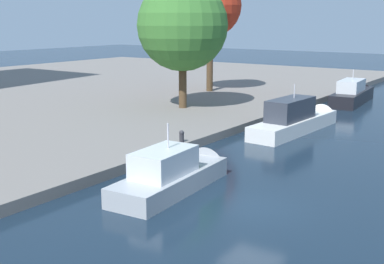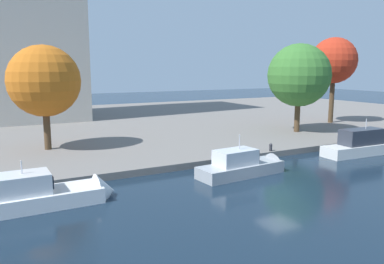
{
  "view_description": "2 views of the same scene",
  "coord_description": "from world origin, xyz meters",
  "px_view_note": "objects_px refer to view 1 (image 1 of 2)",
  "views": [
    {
      "loc": [
        -18.47,
        -9.69,
        7.97
      ],
      "look_at": [
        3.17,
        5.44,
        2.13
      ],
      "focal_mm": 47.21,
      "sensor_mm": 36.0,
      "label": 1
    },
    {
      "loc": [
        -17.82,
        -20.04,
        8.43
      ],
      "look_at": [
        -1.83,
        9.38,
        2.9
      ],
      "focal_mm": 36.32,
      "sensor_mm": 36.0,
      "label": 2
    }
  ],
  "objects_px": {
    "motor_yacht_2": "(177,176)",
    "mooring_bollard_1": "(347,83)",
    "motor_yacht_3": "(297,120)",
    "tree_3": "(182,24)",
    "tree_2": "(211,5)",
    "mooring_bollard_0": "(182,136)",
    "motor_yacht_4": "(353,96)"
  },
  "relations": [
    {
      "from": "motor_yacht_2",
      "to": "mooring_bollard_1",
      "type": "xyz_separation_m",
      "value": [
        38.41,
        4.27,
        0.45
      ]
    },
    {
      "from": "motor_yacht_3",
      "to": "tree_3",
      "type": "distance_m",
      "value": 13.06
    },
    {
      "from": "mooring_bollard_1",
      "to": "tree_3",
      "type": "relative_size",
      "value": 0.07
    },
    {
      "from": "mooring_bollard_1",
      "to": "tree_2",
      "type": "height_order",
      "value": "tree_2"
    },
    {
      "from": "mooring_bollard_0",
      "to": "tree_3",
      "type": "relative_size",
      "value": 0.07
    },
    {
      "from": "motor_yacht_2",
      "to": "mooring_bollard_0",
      "type": "relative_size",
      "value": 11.31
    },
    {
      "from": "motor_yacht_4",
      "to": "motor_yacht_2",
      "type": "bearing_deg",
      "value": 177.24
    },
    {
      "from": "mooring_bollard_0",
      "to": "mooring_bollard_1",
      "type": "relative_size",
      "value": 0.96
    },
    {
      "from": "mooring_bollard_1",
      "to": "mooring_bollard_0",
      "type": "bearing_deg",
      "value": -179.38
    },
    {
      "from": "motor_yacht_3",
      "to": "motor_yacht_4",
      "type": "height_order",
      "value": "motor_yacht_3"
    },
    {
      "from": "motor_yacht_3",
      "to": "mooring_bollard_1",
      "type": "height_order",
      "value": "motor_yacht_3"
    },
    {
      "from": "mooring_bollard_1",
      "to": "tree_2",
      "type": "bearing_deg",
      "value": 137.62
    },
    {
      "from": "motor_yacht_3",
      "to": "motor_yacht_4",
      "type": "distance_m",
      "value": 15.56
    },
    {
      "from": "motor_yacht_2",
      "to": "motor_yacht_4",
      "type": "bearing_deg",
      "value": -2.13
    },
    {
      "from": "mooring_bollard_1",
      "to": "tree_2",
      "type": "xyz_separation_m",
      "value": [
        -11.96,
        10.92,
        8.59
      ]
    },
    {
      "from": "tree_2",
      "to": "motor_yacht_2",
      "type": "bearing_deg",
      "value": -150.14
    },
    {
      "from": "motor_yacht_3",
      "to": "tree_3",
      "type": "bearing_deg",
      "value": 88.94
    },
    {
      "from": "motor_yacht_2",
      "to": "motor_yacht_4",
      "type": "distance_m",
      "value": 31.03
    },
    {
      "from": "mooring_bollard_0",
      "to": "tree_3",
      "type": "height_order",
      "value": "tree_3"
    },
    {
      "from": "motor_yacht_2",
      "to": "motor_yacht_4",
      "type": "height_order",
      "value": "motor_yacht_4"
    },
    {
      "from": "tree_2",
      "to": "tree_3",
      "type": "relative_size",
      "value": 1.12
    },
    {
      "from": "motor_yacht_3",
      "to": "mooring_bollard_1",
      "type": "xyz_separation_m",
      "value": [
        22.94,
        3.85,
        0.22
      ]
    },
    {
      "from": "motor_yacht_4",
      "to": "tree_2",
      "type": "bearing_deg",
      "value": 103.1
    },
    {
      "from": "motor_yacht_2",
      "to": "mooring_bollard_0",
      "type": "distance_m",
      "value": 7.0
    },
    {
      "from": "tree_2",
      "to": "motor_yacht_4",
      "type": "bearing_deg",
      "value": -71.91
    },
    {
      "from": "motor_yacht_4",
      "to": "tree_2",
      "type": "distance_m",
      "value": 17.2
    },
    {
      "from": "motor_yacht_3",
      "to": "mooring_bollard_0",
      "type": "xyz_separation_m",
      "value": [
        -9.69,
        3.5,
        0.2
      ]
    },
    {
      "from": "motor_yacht_4",
      "to": "mooring_bollard_0",
      "type": "relative_size",
      "value": 13.88
    },
    {
      "from": "mooring_bollard_1",
      "to": "motor_yacht_2",
      "type": "bearing_deg",
      "value": -173.66
    },
    {
      "from": "motor_yacht_3",
      "to": "mooring_bollard_1",
      "type": "bearing_deg",
      "value": 12.55
    },
    {
      "from": "motor_yacht_3",
      "to": "mooring_bollard_0",
      "type": "relative_size",
      "value": 14.89
    },
    {
      "from": "motor_yacht_2",
      "to": "mooring_bollard_1",
      "type": "relative_size",
      "value": 10.84
    }
  ]
}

